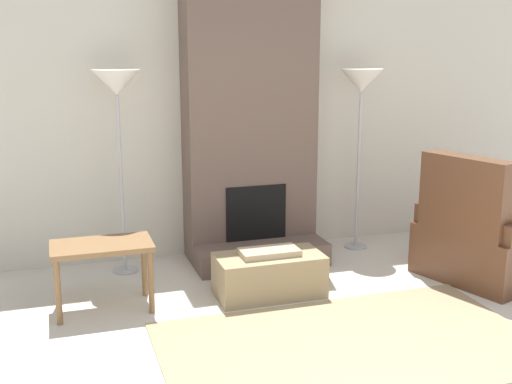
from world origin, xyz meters
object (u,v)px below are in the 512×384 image
at_px(floor_lamp_left, 117,91).
at_px(floor_lamp_right, 361,88).
at_px(armchair, 480,242).
at_px(side_table, 102,253).
at_px(ottoman, 269,274).

bearing_deg(floor_lamp_left, floor_lamp_right, -0.00).
relative_size(floor_lamp_left, floor_lamp_right, 1.01).
bearing_deg(armchair, floor_lamp_right, 11.18).
bearing_deg(side_table, ottoman, -5.29).
xyz_separation_m(armchair, side_table, (-3.18, 0.31, 0.13)).
xyz_separation_m(floor_lamp_left, floor_lamp_right, (2.30, -0.00, -0.02)).
relative_size(ottoman, floor_lamp_left, 0.48).
distance_m(side_table, floor_lamp_left, 1.44).
height_order(floor_lamp_left, floor_lamp_right, floor_lamp_left).
distance_m(armchair, floor_lamp_right, 1.80).
bearing_deg(floor_lamp_left, armchair, -20.91).
bearing_deg(armchair, ottoman, 66.16).
bearing_deg(floor_lamp_right, side_table, -162.33).
distance_m(side_table, floor_lamp_right, 2.91).
xyz_separation_m(ottoman, side_table, (-1.30, 0.12, 0.27)).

